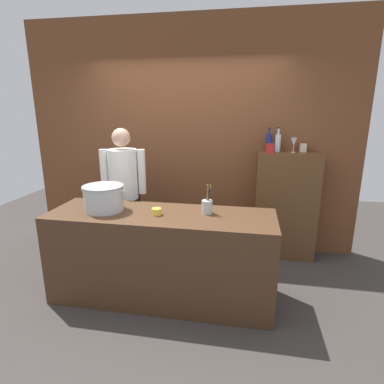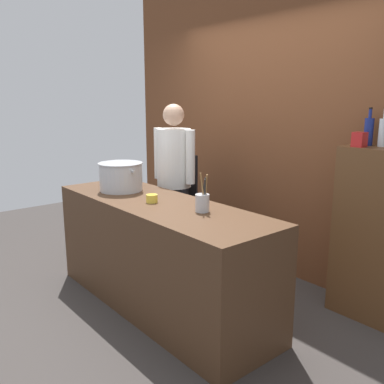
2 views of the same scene
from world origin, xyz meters
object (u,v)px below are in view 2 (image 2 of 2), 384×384
(stockpot_large, at_px, (121,177))
(wine_bottle_clear, at_px, (384,132))
(chef, at_px, (174,174))
(spice_tin_red, at_px, (359,140))
(butter_jar, at_px, (152,198))
(utensil_crock, at_px, (202,202))
(wine_bottle_cobalt, at_px, (369,131))

(stockpot_large, xyz_separation_m, wine_bottle_clear, (1.73, 1.27, 0.44))
(stockpot_large, distance_m, wine_bottle_clear, 2.19)
(wine_bottle_clear, bearing_deg, chef, -160.70)
(stockpot_large, distance_m, spice_tin_red, 2.01)
(stockpot_large, relative_size, butter_jar, 4.90)
(wine_bottle_clear, bearing_deg, butter_jar, -131.94)
(utensil_crock, distance_m, butter_jar, 0.48)
(spice_tin_red, bearing_deg, wine_bottle_cobalt, 94.11)
(wine_bottle_clear, bearing_deg, utensil_crock, -121.09)
(chef, xyz_separation_m, utensil_crock, (1.07, -0.56, 0.01))
(wine_bottle_cobalt, xyz_separation_m, spice_tin_red, (0.01, -0.15, -0.06))
(stockpot_large, distance_m, utensil_crock, 1.02)
(spice_tin_red, bearing_deg, utensil_crock, -120.87)
(wine_bottle_clear, height_order, spice_tin_red, wine_bottle_clear)
(stockpot_large, relative_size, utensil_crock, 1.55)
(utensil_crock, relative_size, wine_bottle_clear, 1.00)
(chef, height_order, utensil_crock, chef)
(stockpot_large, height_order, wine_bottle_cobalt, wine_bottle_cobalt)
(utensil_crock, height_order, wine_bottle_cobalt, wine_bottle_cobalt)
(chef, bearing_deg, wine_bottle_cobalt, -168.73)
(wine_bottle_cobalt, height_order, spice_tin_red, wine_bottle_cobalt)
(utensil_crock, xyz_separation_m, butter_jar, (-0.47, -0.13, -0.04))
(stockpot_large, relative_size, wine_bottle_clear, 1.54)
(chef, bearing_deg, utensil_crock, 143.49)
(stockpot_large, height_order, wine_bottle_clear, wine_bottle_clear)
(stockpot_large, relative_size, spice_tin_red, 4.07)
(stockpot_large, bearing_deg, butter_jar, -4.38)
(wine_bottle_clear, relative_size, wine_bottle_cobalt, 1.01)
(stockpot_large, xyz_separation_m, utensil_crock, (1.01, 0.09, -0.05))
(stockpot_large, distance_m, wine_bottle_cobalt, 2.10)
(utensil_crock, bearing_deg, wine_bottle_cobalt, 62.80)
(stockpot_large, bearing_deg, utensil_crock, 4.87)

